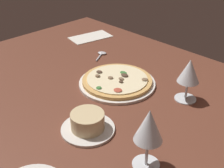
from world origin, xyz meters
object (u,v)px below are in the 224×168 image
(wine_glass_far, at_px, (149,127))
(paper_menu, at_px, (91,37))
(wine_glass_near, at_px, (189,73))
(ramekin_on_saucer, at_px, (88,123))
(pizza_main, at_px, (117,81))
(spoon, at_px, (101,54))

(wine_glass_far, height_order, paper_menu, wine_glass_far)
(wine_glass_near, bearing_deg, wine_glass_far, 107.14)
(ramekin_on_saucer, xyz_separation_m, paper_menu, (0.56, -0.50, -0.02))
(wine_glass_near, relative_size, paper_menu, 0.72)
(paper_menu, bearing_deg, wine_glass_far, 159.17)
(pizza_main, relative_size, ramekin_on_saucer, 1.78)
(pizza_main, distance_m, spoon, 0.27)
(wine_glass_far, height_order, spoon, wine_glass_far)
(wine_glass_near, xyz_separation_m, spoon, (0.47, -0.04, -0.10))
(wine_glass_far, distance_m, paper_menu, 0.92)
(wine_glass_far, distance_m, wine_glass_near, 0.35)
(wine_glass_far, relative_size, paper_menu, 0.82)
(ramekin_on_saucer, distance_m, spoon, 0.54)
(ramekin_on_saucer, xyz_separation_m, wine_glass_far, (-0.21, -0.01, 0.10))
(ramekin_on_saucer, distance_m, paper_menu, 0.75)
(paper_menu, bearing_deg, pizza_main, 161.82)
(ramekin_on_saucer, bearing_deg, wine_glass_far, -176.35)
(paper_menu, bearing_deg, ramekin_on_saucer, 149.70)
(wine_glass_near, distance_m, spoon, 0.48)
(pizza_main, bearing_deg, wine_glass_near, -158.36)
(pizza_main, xyz_separation_m, paper_menu, (0.43, -0.24, -0.01))
(wine_glass_near, bearing_deg, paper_menu, -12.65)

